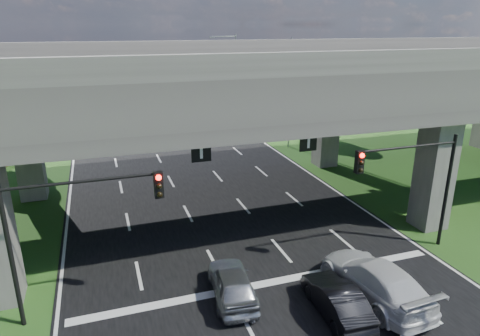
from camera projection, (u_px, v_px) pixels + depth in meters
ground at (302, 334)px, 16.08m from camera, size 160.00×160.00×0.00m
road at (225, 223)px, 25.05m from camera, size 18.00×120.00×0.03m
overpass at (214, 83)px, 24.33m from camera, size 80.00×15.00×10.00m
signal_right at (415, 174)px, 20.66m from camera, size 5.76×0.54×6.00m
signal_left at (70, 219)px, 15.91m from camera, size 5.76×0.54×6.00m
streetlight_far at (286, 85)px, 38.83m from camera, size 3.38×0.25×10.00m
streetlight_beyond at (233, 69)px, 53.19m from camera, size 3.38×0.25×10.00m
tree_left_far at (33, 80)px, 48.22m from camera, size 4.80×4.80×8.32m
tree_right_near at (296, 92)px, 43.75m from camera, size 4.20×4.20×7.28m
tree_right_mid at (289, 84)px, 51.95m from camera, size 3.91×3.90×6.76m
tree_right_far at (237, 73)px, 57.71m from camera, size 4.50×4.50×7.80m
car_silver at (232, 283)px, 17.99m from camera, size 2.14×4.35×1.43m
car_dark at (336, 299)px, 16.98m from camera, size 1.67×4.13×1.33m
car_white at (375, 280)px, 18.00m from camera, size 2.68×5.86×1.66m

